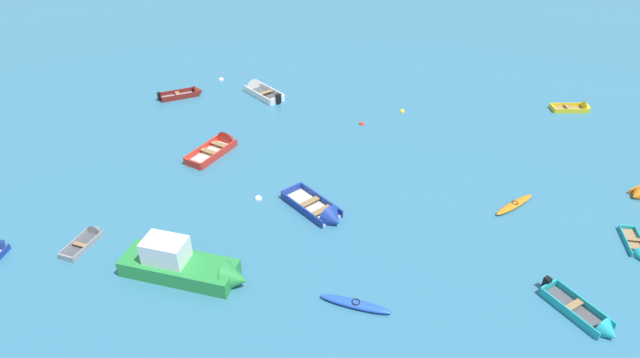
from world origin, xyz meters
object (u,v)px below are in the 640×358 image
at_px(rowboat_white_far_left, 257,89).
at_px(rowboat_deep_blue_back_row_center, 324,214).
at_px(rowboat_yellow_center, 580,108).
at_px(mooring_buoy_central, 402,112).
at_px(rowboat_maroon_foreground_center, 189,93).
at_px(mooring_buoy_outer_edge, 258,199).
at_px(mooring_buoy_near_foreground, 221,80).
at_px(motor_launch_green_near_camera, 187,266).
at_px(kayak_blue_near_right, 356,304).
at_px(rowboat_grey_outer_left, 91,236).
at_px(rowboat_turquoise_cluster_outer, 638,251).
at_px(rowboat_turquoise_cluster_inner, 591,320).
at_px(rowboat_red_outer_right, 221,144).
at_px(kayak_orange_back_row_right, 514,205).
at_px(mooring_buoy_far_field, 362,124).

xyz_separation_m(rowboat_white_far_left, rowboat_deep_blue_back_row_center, (4.95, -16.91, -0.02)).
xyz_separation_m(rowboat_yellow_center, mooring_buoy_central, (-13.79, 0.05, -0.16)).
distance_m(rowboat_maroon_foreground_center, mooring_buoy_outer_edge, 16.00).
relative_size(rowboat_deep_blue_back_row_center, mooring_buoy_near_foreground, 9.58).
xyz_separation_m(rowboat_white_far_left, mooring_buoy_central, (11.38, -3.90, -0.24)).
bearing_deg(rowboat_white_far_left, motor_launch_green_near_camera, -95.13).
height_order(kayak_blue_near_right, mooring_buoy_outer_edge, kayak_blue_near_right).
xyz_separation_m(rowboat_grey_outer_left, rowboat_deep_blue_back_row_center, (12.64, 1.56, 0.07)).
bearing_deg(mooring_buoy_outer_edge, rowboat_grey_outer_left, -158.67).
distance_m(motor_launch_green_near_camera, rowboat_grey_outer_left, 6.52).
bearing_deg(rowboat_turquoise_cluster_outer, rowboat_yellow_center, 76.39).
bearing_deg(rowboat_turquoise_cluster_outer, rowboat_grey_outer_left, 176.24).
bearing_deg(mooring_buoy_outer_edge, rowboat_deep_blue_back_row_center, -25.76).
xyz_separation_m(rowboat_turquoise_cluster_inner, rowboat_maroon_foreground_center, (-22.19, 24.54, -0.01)).
bearing_deg(rowboat_grey_outer_left, rowboat_maroon_foreground_center, 83.18).
bearing_deg(mooring_buoy_near_foreground, mooring_buoy_outer_edge, -76.04).
distance_m(motor_launch_green_near_camera, rowboat_red_outer_right, 12.57).
relative_size(kayak_orange_back_row_right, rowboat_white_far_left, 0.72).
bearing_deg(rowboat_turquoise_cluster_inner, motor_launch_green_near_camera, 169.27).
distance_m(motor_launch_green_near_camera, rowboat_yellow_center, 32.29).
relative_size(kayak_blue_near_right, mooring_buoy_near_foreground, 7.67).
relative_size(mooring_buoy_outer_edge, mooring_buoy_far_field, 1.04).
bearing_deg(rowboat_red_outer_right, mooring_buoy_far_field, 17.29).
height_order(motor_launch_green_near_camera, rowboat_grey_outer_left, motor_launch_green_near_camera).
height_order(motor_launch_green_near_camera, rowboat_maroon_foreground_center, motor_launch_green_near_camera).
height_order(kayak_blue_near_right, rowboat_red_outer_right, rowboat_red_outer_right).
relative_size(rowboat_yellow_center, mooring_buoy_outer_edge, 7.02).
xyz_separation_m(rowboat_turquoise_cluster_outer, mooring_buoy_central, (-9.81, 16.46, -0.12)).
bearing_deg(rowboat_deep_blue_back_row_center, rowboat_maroon_foreground_center, 122.54).
xyz_separation_m(rowboat_red_outer_right, mooring_buoy_far_field, (9.94, 3.09, -0.23)).
distance_m(rowboat_grey_outer_left, mooring_buoy_near_foreground, 21.49).
height_order(rowboat_deep_blue_back_row_center, mooring_buoy_central, rowboat_deep_blue_back_row_center).
height_order(rowboat_yellow_center, kayak_blue_near_right, rowboat_yellow_center).
bearing_deg(rowboat_maroon_foreground_center, mooring_buoy_near_foreground, 53.60).
bearing_deg(mooring_buoy_outer_edge, rowboat_yellow_center, 24.73).
bearing_deg(rowboat_grey_outer_left, rowboat_white_far_left, 67.40).
height_order(rowboat_maroon_foreground_center, rowboat_white_far_left, rowboat_white_far_left).
bearing_deg(kayak_blue_near_right, rowboat_white_far_left, 104.62).
distance_m(rowboat_turquoise_cluster_inner, rowboat_turquoise_cluster_outer, 6.50).
bearing_deg(rowboat_red_outer_right, rowboat_maroon_foreground_center, 113.66).
bearing_deg(rowboat_deep_blue_back_row_center, rowboat_grey_outer_left, -172.97).
relative_size(kayak_blue_near_right, mooring_buoy_outer_edge, 7.79).
relative_size(rowboat_turquoise_cluster_outer, mooring_buoy_far_field, 6.82).
distance_m(rowboat_turquoise_cluster_outer, mooring_buoy_outer_edge, 20.80).
distance_m(kayak_blue_near_right, mooring_buoy_central, 20.48).
bearing_deg(kayak_blue_near_right, rowboat_deep_blue_back_row_center, 100.28).
distance_m(rowboat_yellow_center, rowboat_turquoise_cluster_outer, 16.89).
bearing_deg(motor_launch_green_near_camera, mooring_buoy_near_foreground, 93.25).
bearing_deg(mooring_buoy_near_foreground, rowboat_yellow_center, -12.88).
xyz_separation_m(rowboat_turquoise_cluster_inner, mooring_buoy_far_field, (-8.55, 19.17, -0.20)).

